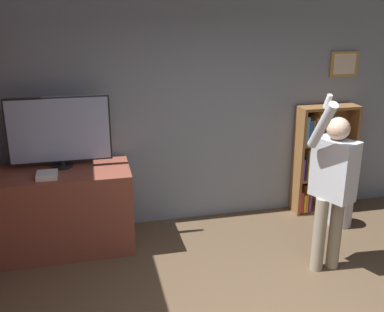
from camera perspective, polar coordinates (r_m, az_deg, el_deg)
The scene contains 7 objects.
wall_back at distance 5.48m, azimuth -0.24°, elevation 5.17°, with size 6.54×0.09×2.70m.
tv_ledge at distance 5.21m, azimuth -15.68°, elevation -6.63°, with size 1.43×0.72×0.93m.
television at distance 5.04m, azimuth -16.48°, elevation 2.99°, with size 1.09×0.22×0.78m.
game_console at distance 4.87m, azimuth -17.93°, elevation -2.33°, with size 0.21×0.21×0.06m.
bookshelf at distance 6.07m, azimuth 15.65°, elevation -0.41°, with size 0.78×0.28×1.43m.
person at distance 4.63m, azimuth 17.48°, elevation -3.07°, with size 0.56×0.54×1.89m.
waste_bin at distance 5.95m, azimuth 18.33°, elevation -6.79°, with size 0.28×0.28×0.34m.
Camera 1 is at (-1.18, -2.48, 2.62)m, focal length 42.00 mm.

